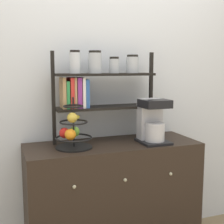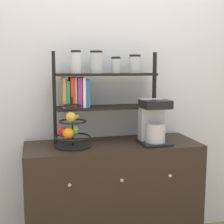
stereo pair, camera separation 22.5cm
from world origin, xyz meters
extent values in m
cube|color=silver|center=(0.00, 0.51, 1.30)|extent=(7.00, 0.05, 2.60)
cube|color=black|center=(0.00, 0.23, 0.44)|extent=(1.27, 0.47, 0.89)
sphere|color=#B2AD8C|center=(-0.35, -0.01, 0.69)|extent=(0.02, 0.02, 0.02)
sphere|color=#B2AD8C|center=(0.00, -0.01, 0.69)|extent=(0.02, 0.02, 0.02)
sphere|color=#B2AD8C|center=(0.35, -0.01, 0.69)|extent=(0.02, 0.02, 0.02)
cube|color=black|center=(0.29, 0.15, 0.90)|extent=(0.21, 0.24, 0.02)
cube|color=#B7B7BC|center=(0.29, 0.22, 1.06)|extent=(0.17, 0.09, 0.31)
cylinder|color=#B7B7BC|center=(0.29, 0.13, 0.97)|extent=(0.14, 0.14, 0.14)
cube|color=black|center=(0.29, 0.14, 1.18)|extent=(0.19, 0.19, 0.06)
cylinder|color=black|center=(-0.30, 0.21, 0.89)|extent=(0.25, 0.25, 0.01)
cylinder|color=black|center=(-0.30, 0.21, 1.07)|extent=(0.01, 0.01, 0.34)
torus|color=black|center=(-0.30, 0.21, 0.96)|extent=(0.25, 0.25, 0.01)
torus|color=black|center=(-0.30, 0.21, 1.07)|extent=(0.19, 0.19, 0.01)
torus|color=black|center=(-0.30, 0.21, 1.18)|extent=(0.14, 0.14, 0.01)
sphere|color=red|center=(-0.36, 0.22, 0.99)|extent=(0.07, 0.07, 0.07)
sphere|color=#6BAD33|center=(-0.28, 0.24, 0.99)|extent=(0.07, 0.07, 0.07)
sphere|color=orange|center=(-0.33, 0.15, 1.00)|extent=(0.08, 0.08, 0.08)
ellipsoid|color=yellow|center=(-0.29, 0.24, 1.09)|extent=(0.13, 0.13, 0.04)
sphere|color=gold|center=(-0.31, 0.19, 1.10)|extent=(0.07, 0.07, 0.07)
cube|color=black|center=(-0.41, 0.35, 1.22)|extent=(0.02, 0.02, 0.67)
cube|color=black|center=(0.36, 0.35, 1.22)|extent=(0.02, 0.02, 0.67)
cube|color=black|center=(-0.02, 0.35, 1.14)|extent=(0.75, 0.20, 0.02)
cube|color=black|center=(-0.02, 0.35, 1.39)|extent=(0.75, 0.20, 0.02)
cube|color=tan|center=(-0.34, 0.35, 1.26)|extent=(0.02, 0.14, 0.22)
cube|color=#2D8C47|center=(-0.31, 0.35, 1.25)|extent=(0.02, 0.15, 0.19)
cube|color=red|center=(-0.28, 0.35, 1.26)|extent=(0.03, 0.16, 0.22)
cube|color=tan|center=(-0.26, 0.35, 1.26)|extent=(0.02, 0.15, 0.22)
cube|color=#8C338C|center=(-0.23, 0.35, 1.26)|extent=(0.03, 0.15, 0.22)
cube|color=white|center=(-0.20, 0.35, 1.26)|extent=(0.02, 0.16, 0.22)
cube|color=#2D599E|center=(-0.17, 0.35, 1.25)|extent=(0.03, 0.15, 0.20)
cylinder|color=silver|center=(-0.25, 0.35, 1.47)|extent=(0.08, 0.08, 0.15)
cylinder|color=black|center=(-0.25, 0.35, 1.55)|extent=(0.07, 0.07, 0.02)
cylinder|color=#ADB2B7|center=(-0.10, 0.35, 1.47)|extent=(0.10, 0.10, 0.15)
cylinder|color=black|center=(-0.10, 0.35, 1.55)|extent=(0.09, 0.09, 0.02)
cylinder|color=#ADB2B7|center=(0.05, 0.35, 1.45)|extent=(0.08, 0.08, 0.11)
cylinder|color=black|center=(0.05, 0.35, 1.51)|extent=(0.07, 0.07, 0.02)
cylinder|color=#ADB2B7|center=(0.20, 0.35, 1.46)|extent=(0.10, 0.10, 0.12)
cylinder|color=black|center=(0.20, 0.35, 1.53)|extent=(0.09, 0.09, 0.02)
camera|label=1|loc=(-0.77, -1.86, 1.45)|focal=50.00mm
camera|label=2|loc=(-0.56, -1.92, 1.45)|focal=50.00mm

